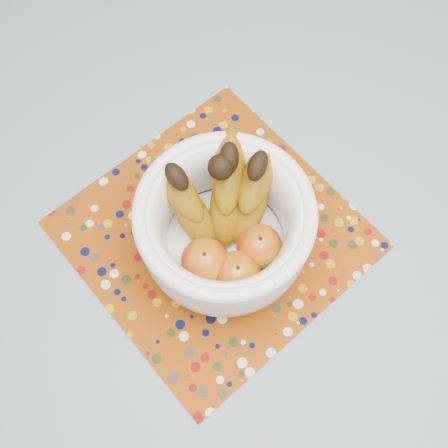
% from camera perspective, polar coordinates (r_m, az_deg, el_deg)
% --- Properties ---
extents(table, '(1.20, 1.20, 0.75)m').
position_cam_1_polar(table, '(0.90, 4.03, -5.67)').
color(table, brown).
rests_on(table, ground).
extents(tablecloth, '(1.32, 1.32, 0.01)m').
position_cam_1_polar(tablecloth, '(0.82, 4.40, -4.04)').
color(tablecloth, slate).
rests_on(tablecloth, table).
extents(placemat, '(0.54, 0.54, 0.00)m').
position_cam_1_polar(placemat, '(0.82, -1.05, -1.11)').
color(placemat, '#7E3506').
rests_on(placemat, tablecloth).
extents(fruit_bowl, '(0.27, 0.26, 0.19)m').
position_cam_1_polar(fruit_bowl, '(0.74, 0.10, 0.71)').
color(fruit_bowl, white).
rests_on(fruit_bowl, placemat).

